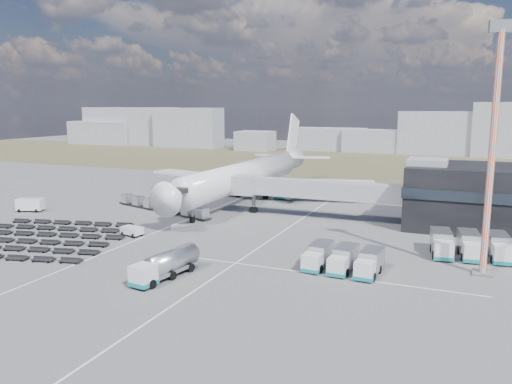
% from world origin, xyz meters
% --- Properties ---
extents(ground, '(420.00, 420.00, 0.00)m').
position_xyz_m(ground, '(0.00, 0.00, 0.00)').
color(ground, '#565659').
rests_on(ground, ground).
extents(grass_strip, '(420.00, 90.00, 0.01)m').
position_xyz_m(grass_strip, '(0.00, 110.00, 0.01)').
color(grass_strip, '#49442C').
rests_on(grass_strip, ground).
extents(lane_markings, '(47.12, 110.00, 0.01)m').
position_xyz_m(lane_markings, '(9.77, 3.00, 0.01)').
color(lane_markings, silver).
rests_on(lane_markings, ground).
extents(terminal, '(30.40, 16.40, 11.00)m').
position_xyz_m(terminal, '(47.77, 23.96, 5.25)').
color(terminal, black).
rests_on(terminal, ground).
extents(jet_bridge, '(30.30, 3.80, 7.05)m').
position_xyz_m(jet_bridge, '(15.90, 20.42, 5.05)').
color(jet_bridge, '#939399').
rests_on(jet_bridge, ground).
extents(airliner, '(51.59, 64.53, 17.62)m').
position_xyz_m(airliner, '(0.00, 32.38, 5.29)').
color(airliner, silver).
rests_on(airliner, ground).
extents(skyline, '(301.10, 25.14, 22.93)m').
position_xyz_m(skyline, '(14.42, 150.15, 9.19)').
color(skyline, '#9599A3').
rests_on(skyline, ground).
extents(fuel_tanker, '(3.83, 9.76, 3.07)m').
position_xyz_m(fuel_tanker, '(10.97, -15.95, 1.54)').
color(fuel_tanker, silver).
rests_on(fuel_tanker, ground).
extents(pushback_tug, '(3.41, 2.27, 1.44)m').
position_xyz_m(pushback_tug, '(-4.00, -2.15, 0.72)').
color(pushback_tug, silver).
rests_on(pushback_tug, ground).
extents(utility_van, '(5.09, 3.61, 2.45)m').
position_xyz_m(utility_van, '(-32.29, 5.19, 1.23)').
color(utility_van, silver).
rests_on(utility_van, ground).
extents(catering_truck, '(3.13, 7.00, 3.16)m').
position_xyz_m(catering_truck, '(6.50, 37.43, 1.62)').
color(catering_truck, silver).
rests_on(catering_truck, ground).
extents(service_trucks_near, '(8.81, 6.88, 2.57)m').
position_xyz_m(service_trucks_near, '(28.98, -5.62, 1.40)').
color(service_trucks_near, silver).
rests_on(service_trucks_near, ground).
extents(service_trucks_far, '(13.68, 8.83, 2.84)m').
position_xyz_m(service_trucks_far, '(44.50, 6.47, 1.54)').
color(service_trucks_far, silver).
rests_on(service_trucks_far, ground).
extents(uld_row, '(23.78, 8.99, 1.89)m').
position_xyz_m(uld_row, '(-9.70, 14.54, 1.13)').
color(uld_row, black).
rests_on(uld_row, ground).
extents(baggage_dollies, '(27.87, 25.53, 0.66)m').
position_xyz_m(baggage_dollies, '(-15.90, -9.57, 0.33)').
color(baggage_dollies, black).
rests_on(baggage_dollies, ground).
extents(floodlight_mast, '(2.71, 2.19, 28.38)m').
position_xyz_m(floodlight_mast, '(44.21, -0.70, 14.23)').
color(floodlight_mast, '#CF4121').
rests_on(floodlight_mast, ground).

